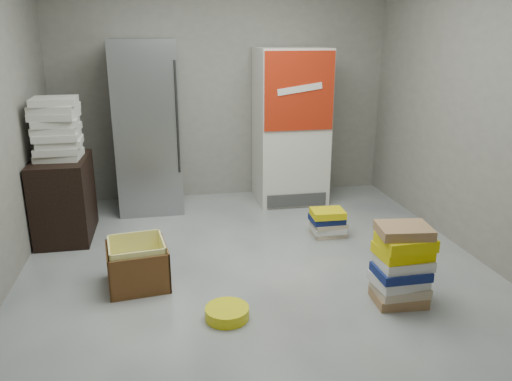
{
  "coord_description": "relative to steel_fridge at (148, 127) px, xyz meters",
  "views": [
    {
      "loc": [
        -0.73,
        -3.54,
        1.95
      ],
      "look_at": [
        0.07,
        0.7,
        0.59
      ],
      "focal_mm": 35.0,
      "sensor_mm": 36.0,
      "label": 1
    }
  ],
  "objects": [
    {
      "name": "ground",
      "position": [
        0.9,
        -2.13,
        -0.95
      ],
      "size": [
        5.0,
        5.0,
        0.0
      ],
      "primitive_type": "plane",
      "color": "#AFB0AB",
      "rests_on": "ground"
    },
    {
      "name": "room_shell",
      "position": [
        0.9,
        -2.13,
        0.85
      ],
      "size": [
        4.04,
        5.04,
        2.82
      ],
      "color": "gray",
      "rests_on": "ground"
    },
    {
      "name": "steel_fridge",
      "position": [
        0.0,
        0.0,
        0.0
      ],
      "size": [
        0.7,
        0.72,
        1.9
      ],
      "color": "#9EA1A6",
      "rests_on": "ground"
    },
    {
      "name": "coke_cooler",
      "position": [
        1.65,
        -0.01,
        -0.05
      ],
      "size": [
        0.8,
        0.73,
        1.8
      ],
      "color": "silver",
      "rests_on": "ground"
    },
    {
      "name": "wood_shelf",
      "position": [
        -0.83,
        -0.73,
        -0.55
      ],
      "size": [
        0.5,
        0.8,
        0.8
      ],
      "primitive_type": "cube",
      "color": "black",
      "rests_on": "ground"
    },
    {
      "name": "supply_box_stack",
      "position": [
        -0.82,
        -0.73,
        0.14
      ],
      "size": [
        0.44,
        0.44,
        0.58
      ],
      "color": "white",
      "rests_on": "wood_shelf"
    },
    {
      "name": "phonebook_stack_main",
      "position": [
        1.85,
        -2.57,
        -0.64
      ],
      "size": [
        0.41,
        0.34,
        0.62
      ],
      "rotation": [
        0.0,
        0.0,
        0.03
      ],
      "color": "#966F49",
      "rests_on": "ground"
    },
    {
      "name": "phonebook_stack_side",
      "position": [
        1.74,
        -1.21,
        -0.81
      ],
      "size": [
        0.36,
        0.28,
        0.28
      ],
      "rotation": [
        0.0,
        0.0,
        0.07
      ],
      "color": "#C2AE90",
      "rests_on": "ground"
    },
    {
      "name": "cardboard_box",
      "position": [
        -0.1,
        -1.92,
        -0.79
      ],
      "size": [
        0.52,
        0.52,
        0.38
      ],
      "rotation": [
        0.0,
        0.0,
        0.13
      ],
      "color": "yellow",
      "rests_on": "ground"
    },
    {
      "name": "bucket_lid",
      "position": [
        0.54,
        -2.55,
        -0.91
      ],
      "size": [
        0.42,
        0.42,
        0.08
      ],
      "primitive_type": "cylinder",
      "rotation": [
        0.0,
        0.0,
        0.43
      ],
      "color": "yellow",
      "rests_on": "ground"
    }
  ]
}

